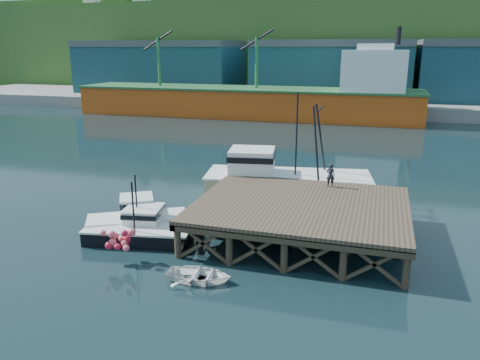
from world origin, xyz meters
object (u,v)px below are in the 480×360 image
at_px(trawler, 284,179).
at_px(dockworker, 331,175).
at_px(boat_navy, 138,218).
at_px(dinghy, 199,275).
at_px(boat_black, 140,229).

distance_m(trawler, dockworker, 4.65).
xyz_separation_m(boat_navy, dinghy, (6.04, -5.08, -0.42)).
bearing_deg(trawler, boat_navy, -141.19).
bearing_deg(boat_black, dockworker, 24.73).
bearing_deg(boat_navy, dockworker, -3.09).
height_order(boat_black, dinghy, boat_black).
distance_m(dinghy, dockworker, 11.93).
relative_size(trawler, dinghy, 3.95).
distance_m(boat_navy, trawler, 11.09).
distance_m(boat_black, trawler, 11.68).
bearing_deg(dinghy, trawler, -10.63).
bearing_deg(trawler, dockworker, -46.86).
bearing_deg(dockworker, boat_black, 37.81).
relative_size(boat_black, dockworker, 4.21).
relative_size(boat_navy, dinghy, 1.99).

